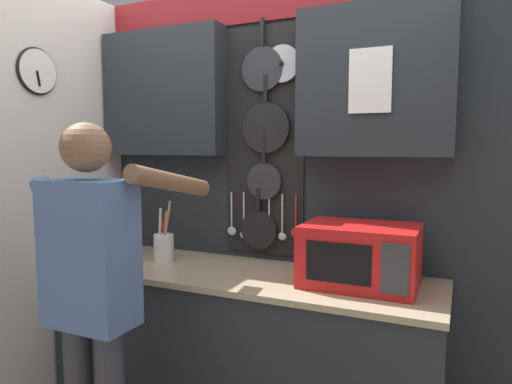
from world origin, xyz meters
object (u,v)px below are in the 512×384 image
microwave (360,255)px  knife_block (121,239)px  utensil_crock (164,246)px  person (93,283)px

microwave → knife_block: (-1.43, 0.00, -0.05)m
knife_block → utensil_crock: bearing=0.2°
microwave → person: 1.21m
microwave → utensil_crock: (-1.12, 0.00, -0.06)m
microwave → utensil_crock: bearing=179.9°
knife_block → utensil_crock: utensil_crock is taller
microwave → person: size_ratio=0.31×
microwave → knife_block: bearing=180.0°
knife_block → person: person is taller
knife_block → person: size_ratio=0.16×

